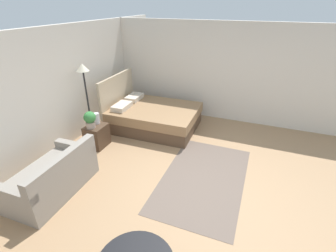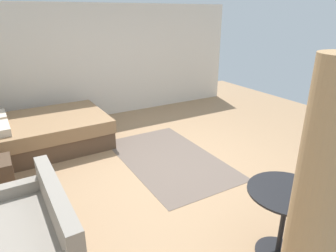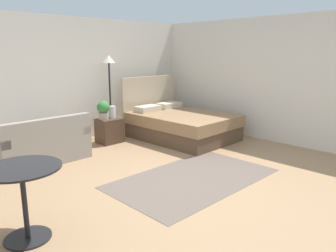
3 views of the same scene
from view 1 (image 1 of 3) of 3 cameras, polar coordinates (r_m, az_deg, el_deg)
ground_plane at (r=4.47m, az=7.22°, el=-14.35°), size 9.20×9.46×0.02m
wall_back at (r=5.40m, az=-27.28°, el=5.91°), size 9.20×0.12×2.51m
wall_right at (r=6.64m, az=14.96°, el=11.53°), size 0.12×6.46×2.51m
area_rug at (r=4.70m, az=8.17°, el=-11.79°), size 2.44×1.44×0.01m
bed at (r=6.29m, az=-3.68°, el=2.33°), size 1.61×2.15×1.27m
couch at (r=4.65m, az=-25.05°, el=-10.76°), size 1.50×0.86×0.79m
nightstand at (r=5.70m, az=-16.07°, el=-2.18°), size 0.46×0.40×0.50m
potted_plant at (r=5.45m, az=-17.56°, el=1.53°), size 0.25×0.25×0.37m
vase at (r=5.64m, az=-16.18°, el=1.72°), size 0.13×0.13×0.24m
floor_lamp at (r=5.69m, az=-18.74°, el=10.16°), size 0.26×0.26×1.75m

